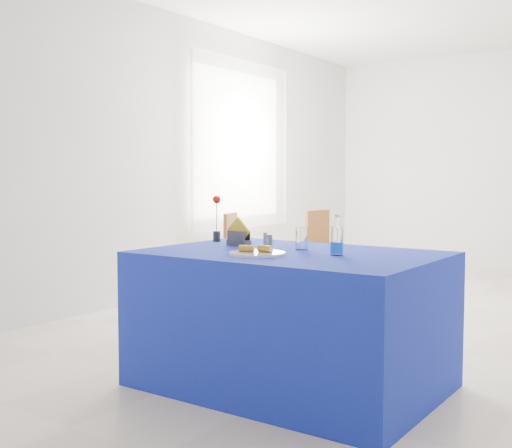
{
  "coord_description": "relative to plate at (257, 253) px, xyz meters",
  "views": [
    {
      "loc": [
        1.83,
        -5.02,
        1.16
      ],
      "look_at": [
        -0.15,
        -2.17,
        0.92
      ],
      "focal_mm": 45.0,
      "sensor_mm": 36.0,
      "label": 1
    }
  ],
  "objects": [
    {
      "name": "water_bottle",
      "position": [
        0.35,
        0.24,
        0.06
      ],
      "size": [
        0.07,
        0.07,
        0.21
      ],
      "color": "silver",
      "rests_on": "blue_table"
    },
    {
      "name": "rose_vase",
      "position": [
        -0.63,
        0.45,
        0.14
      ],
      "size": [
        0.05,
        0.05,
        0.3
      ],
      "color": "#242429",
      "rests_on": "blue_table"
    },
    {
      "name": "plate",
      "position": [
        0.0,
        0.0,
        0.0
      ],
      "size": [
        0.3,
        0.3,
        0.01
      ],
      "primitive_type": "cylinder",
      "color": "silver",
      "rests_on": "blue_table"
    },
    {
      "name": "chair_win_a",
      "position": [
        -1.83,
        2.33,
        -0.29
      ],
      "size": [
        0.47,
        0.47,
        0.83
      ],
      "rotation": [
        0.0,
        0.0,
        1.92
      ],
      "color": "brown",
      "rests_on": "floor"
    },
    {
      "name": "curtain",
      "position": [
        -2.29,
        3.03,
        0.78
      ],
      "size": [
        0.04,
        1.75,
        1.85
      ],
      "primitive_type": "cube",
      "color": "white",
      "rests_on": "room_shell"
    },
    {
      "name": "banana_pieces",
      "position": [
        0.0,
        -0.01,
        0.03
      ],
      "size": [
        0.18,
        0.1,
        0.04
      ],
      "color": "gold",
      "rests_on": "plate"
    },
    {
      "name": "salt_shaker",
      "position": [
        -0.2,
        0.38,
        0.04
      ],
      "size": [
        0.03,
        0.03,
        0.08
      ],
      "primitive_type": "cylinder",
      "color": "slate",
      "rests_on": "blue_table"
    },
    {
      "name": "floor",
      "position": [
        0.11,
        2.23,
        -0.77
      ],
      "size": [
        7.0,
        7.0,
        0.0
      ],
      "primitive_type": "plane",
      "color": "beige",
      "rests_on": "ground"
    },
    {
      "name": "window_pane",
      "position": [
        -2.36,
        3.03,
        0.78
      ],
      "size": [
        0.04,
        1.5,
        1.6
      ],
      "primitive_type": "cube",
      "color": "white",
      "rests_on": "room_shell"
    },
    {
      "name": "chair_win_b",
      "position": [
        -1.41,
        3.31,
        -0.29
      ],
      "size": [
        0.43,
        0.43,
        0.83
      ],
      "rotation": [
        0.0,
        0.0,
        1.38
      ],
      "color": "brown",
      "rests_on": "floor"
    },
    {
      "name": "pepper_shaker",
      "position": [
        -0.09,
        0.27,
        0.04
      ],
      "size": [
        0.03,
        0.03,
        0.08
      ],
      "primitive_type": "cylinder",
      "color": "#5D5E62",
      "rests_on": "blue_table"
    },
    {
      "name": "room_shell",
      "position": [
        0.11,
        2.23,
        0.98
      ],
      "size": [
        7.0,
        7.0,
        7.0
      ],
      "color": "silver",
      "rests_on": "ground"
    },
    {
      "name": "blue_table",
      "position": [
        0.07,
        0.23,
        -0.39
      ],
      "size": [
        1.6,
        1.1,
        0.76
      ],
      "color": "#10259A",
      "rests_on": "floor"
    },
    {
      "name": "drinking_glass",
      "position": [
        0.07,
        0.35,
        0.06
      ],
      "size": [
        0.07,
        0.07,
        0.13
      ],
      "primitive_type": "cylinder",
      "color": "white",
      "rests_on": "blue_table"
    },
    {
      "name": "napkin_holder",
      "position": [
        -0.37,
        0.33,
        0.04
      ],
      "size": [
        0.16,
        0.08,
        0.17
      ],
      "color": "#36363B",
      "rests_on": "blue_table"
    }
  ]
}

